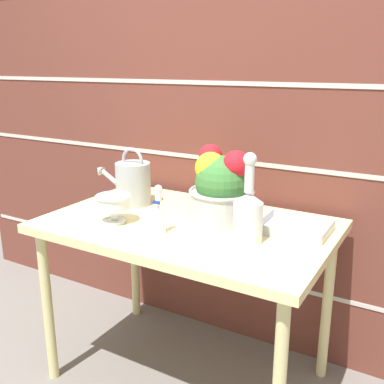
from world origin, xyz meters
TOP-DOWN VIEW (x-y plane):
  - ground_plane at (0.00, 0.00)m, footprint 12.00×12.00m
  - brick_wall at (0.00, 0.45)m, footprint 3.60×0.08m
  - patio_table at (0.00, 0.00)m, footprint 1.17×0.74m
  - watering_can at (-0.35, 0.09)m, footprint 0.30×0.16m
  - crystal_pedestal_bowl at (-0.26, -0.15)m, footprint 0.15×0.15m
  - flower_planter at (0.10, 0.10)m, footprint 0.27×0.27m
  - glass_decanter at (0.29, -0.06)m, footprint 0.11×0.11m
  - figurine_vase at (-0.03, -0.16)m, footprint 0.06×0.06m
  - wire_tray at (0.41, 0.12)m, footprint 0.26×0.21m

SIDE VIEW (x-z plane):
  - ground_plane at x=0.00m, z-range 0.00..0.00m
  - patio_table at x=0.00m, z-range 0.30..1.04m
  - wire_tray at x=0.41m, z-range 0.73..0.77m
  - crystal_pedestal_bowl at x=-0.26m, z-range 0.76..0.88m
  - figurine_vase at x=-0.03m, z-range 0.72..0.92m
  - watering_can at x=-0.35m, z-range 0.71..0.97m
  - glass_decanter at x=0.29m, z-range 0.69..1.02m
  - flower_planter at x=0.10m, z-range 0.73..1.03m
  - brick_wall at x=0.00m, z-range 0.00..2.20m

